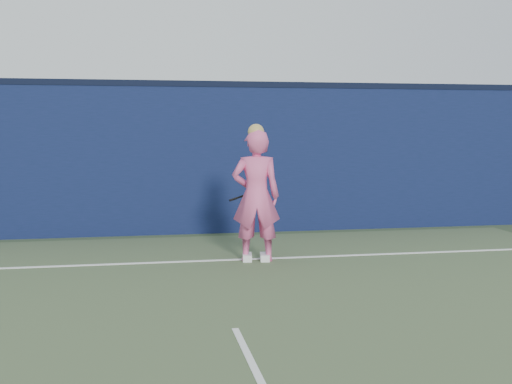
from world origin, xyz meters
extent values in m
plane|color=#35462B|center=(0.00, 0.00, 0.00)|extent=(80.00, 80.00, 0.00)
cube|color=#0C1738|center=(0.00, 6.50, 1.25)|extent=(24.00, 0.40, 2.50)
cube|color=black|center=(0.00, 6.50, 2.55)|extent=(24.00, 0.42, 0.10)
imported|color=#E25891|center=(0.73, 3.92, 0.89)|extent=(0.71, 0.52, 1.78)
sphere|color=tan|center=(0.73, 3.92, 1.75)|extent=(0.22, 0.22, 0.22)
cube|color=white|center=(0.85, 3.90, 0.05)|extent=(0.16, 0.29, 0.10)
cube|color=white|center=(0.61, 3.94, 0.05)|extent=(0.16, 0.29, 0.10)
torus|color=black|center=(0.81, 4.40, 0.89)|extent=(0.28, 0.16, 0.28)
torus|color=gold|center=(0.81, 4.40, 0.89)|extent=(0.22, 0.13, 0.23)
cylinder|color=beige|center=(0.81, 4.40, 0.89)|extent=(0.22, 0.12, 0.23)
cylinder|color=black|center=(0.60, 4.38, 0.84)|extent=(0.25, 0.09, 0.09)
cylinder|color=black|center=(0.48, 4.37, 0.80)|extent=(0.12, 0.06, 0.06)
cube|color=white|center=(0.00, 4.00, 0.01)|extent=(11.00, 0.08, 0.01)
camera|label=1|loc=(-0.83, -4.56, 1.81)|focal=45.00mm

